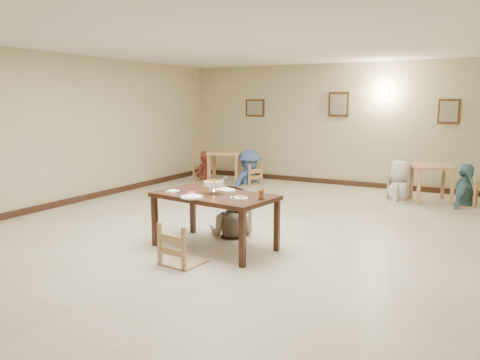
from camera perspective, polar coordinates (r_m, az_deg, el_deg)
The scene contains 31 objects.
floor at distance 7.60m, azimuth -0.29°, elevation -6.17°, with size 10.00×10.00×0.00m, color #BCB39C.
ceiling at distance 7.38m, azimuth -0.31°, elevation 16.87°, with size 10.00×10.00×0.00m, color silver.
wall_back at distance 11.96m, azimuth 11.44°, elevation 6.63°, with size 10.00×10.00×0.00m, color tan.
wall_left at distance 9.91m, azimuth -21.10°, elevation 5.65°, with size 10.00×10.00×0.00m, color tan.
baseboard_back at distance 12.08m, azimuth 11.17°, elevation -0.21°, with size 8.00×0.06×0.12m, color black.
baseboard_left at distance 10.07m, azimuth -20.51°, elevation -2.54°, with size 0.06×10.00×0.12m, color black.
picture_a at distance 12.73m, azimuth 1.83°, elevation 8.77°, with size 0.55×0.04×0.45m.
picture_b at distance 11.87m, azimuth 11.92°, elevation 9.01°, with size 0.50×0.04×0.60m.
picture_c at distance 11.41m, azimuth 24.10°, elevation 7.64°, with size 0.45×0.04×0.55m.
wall_sconce at distance 11.61m, azimuth 17.26°, elevation 10.27°, with size 0.16×0.05×0.22m, color #FFD88C.
main_table at distance 6.55m, azimuth -3.13°, elevation -2.41°, with size 1.78×1.14×0.78m.
chair_far at distance 7.32m, azimuth -0.72°, elevation -2.96°, with size 0.45×0.45×0.95m.
chair_near at distance 6.01m, azimuth -6.97°, elevation -5.37°, with size 0.49×0.49×1.03m.
main_diner at distance 7.15m, azimuth -1.06°, elevation -0.69°, with size 0.77×0.60×1.57m, color gray.
curry_warmer at distance 6.53m, azimuth -3.22°, elevation -0.42°, with size 0.31×0.28×0.25m.
rice_plate_far at distance 6.75m, azimuth -1.79°, elevation -1.21°, with size 0.31×0.31×0.07m.
rice_plate_near at distance 6.29m, azimuth -5.88°, elevation -2.04°, with size 0.30×0.30×0.07m.
fried_plate at distance 6.18m, azimuth -0.18°, elevation -2.17°, with size 0.25×0.25×0.06m.
chili_dish at distance 6.64m, azimuth -5.99°, elevation -1.48°, with size 0.10×0.10×0.02m.
napkin_cutlery at distance 6.69m, azimuth -8.19°, elevation -1.40°, with size 0.19×0.26×0.03m.
drink_glass at distance 6.15m, azimuth 2.57°, elevation -1.68°, with size 0.08×0.08×0.16m.
bg_table_left at distance 11.96m, azimuth -1.86°, elevation 2.86°, with size 1.06×1.06×0.82m.
bg_table_right at distance 10.43m, azimuth 22.38°, elevation 0.91°, with size 0.99×0.99×0.77m.
bg_chair_ll at distance 12.39m, azimuth -4.43°, elevation 2.07°, with size 0.44×0.44×0.93m.
bg_chair_lr at distance 11.71m, azimuth 1.16°, elevation 1.91°, with size 0.48×0.48×1.03m.
bg_chair_rl at distance 10.57m, azimuth 18.91°, elevation 0.19°, with size 0.41×0.41×0.88m.
bg_chair_rr at distance 10.34m, azimuth 25.78°, elevation -0.29°, with size 0.44×0.44×0.94m.
bg_diner_a at distance 12.35m, azimuth -4.45°, elevation 3.52°, with size 0.57×0.37×1.56m, color maroon.
bg_diner_b at distance 11.67m, azimuth 1.17°, elevation 3.69°, with size 1.13×0.65×1.76m, color #3B62A6.
bg_diner_c at distance 10.52m, azimuth 19.02°, elevation 2.30°, with size 0.81×0.53×1.67m, color silver.
bg_diner_d at distance 10.29m, azimuth 25.93°, elevation 1.82°, with size 1.00×0.42×1.70m, color teal.
Camera 1 is at (3.54, -6.41, 2.04)m, focal length 35.00 mm.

